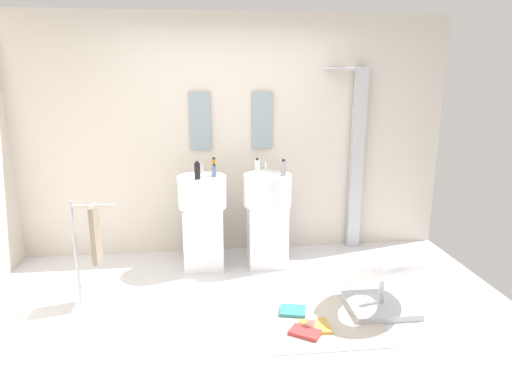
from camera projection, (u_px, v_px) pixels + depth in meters
ground_plane at (246, 323)px, 3.68m from camera, size 4.80×3.60×0.04m
rear_partition at (231, 137)px, 4.94m from camera, size 4.80×0.10×2.60m
pedestal_sink_left at (203, 218)px, 4.60m from camera, size 0.49×0.49×1.08m
pedestal_sink_right at (267, 216)px, 4.67m from camera, size 0.49×0.49×1.08m
vanity_mirror_left at (200, 121)px, 4.79m from camera, size 0.22×0.03×0.61m
vanity_mirror_right at (262, 121)px, 4.86m from camera, size 0.22×0.03×0.61m
shower_column at (356, 156)px, 5.03m from camera, size 0.49×0.24×2.05m
lounge_chair at (383, 271)px, 3.79m from camera, size 1.03×1.04×0.65m
towel_rack at (92, 236)px, 3.81m from camera, size 0.37×0.22×0.95m
area_rug at (323, 321)px, 3.67m from camera, size 0.94×0.86×0.01m
magazine_ochre at (316, 326)px, 3.55m from camera, size 0.22×0.21×0.03m
magazine_red at (305, 333)px, 3.47m from camera, size 0.28×0.25×0.03m
magazine_teal at (293, 311)px, 3.79m from camera, size 0.26×0.23×0.03m
coffee_mug at (311, 322)px, 3.55m from camera, size 0.09×0.09×0.10m
soap_bottle_amber at (214, 167)px, 4.49m from camera, size 0.05×0.05×0.19m
soap_bottle_grey at (283, 168)px, 4.48m from camera, size 0.06×0.06×0.17m
soap_bottle_blue at (215, 171)px, 4.45m from camera, size 0.04×0.04×0.13m
soap_bottle_clear at (257, 168)px, 4.44m from camera, size 0.05×0.05×0.19m
soap_bottle_black at (197, 171)px, 4.35m from camera, size 0.06×0.06×0.18m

